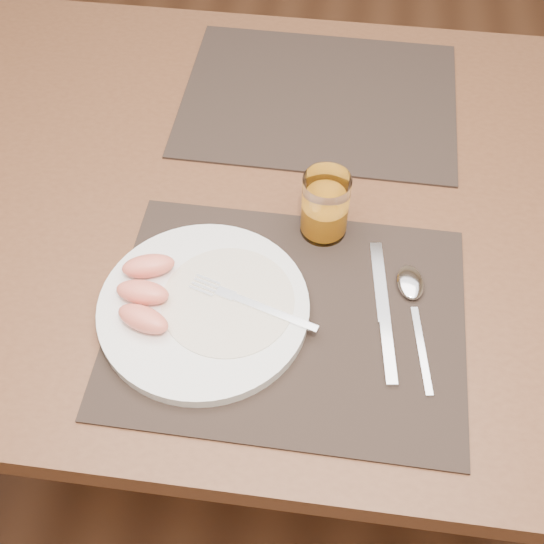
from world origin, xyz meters
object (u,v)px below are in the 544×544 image
Objects in this scene: placemat_far at (319,98)px; spoon at (412,292)px; fork at (243,300)px; knife at (385,322)px; table at (288,230)px; juice_glass at (325,208)px; placemat_near at (287,319)px; plate at (204,308)px.

spoon is at bearing -67.90° from placemat_far.
fork is at bearing -166.82° from spoon.
fork is 0.18m from knife.
juice_glass is at bearing -49.53° from table.
placemat_far is 0.44m from fork.
placemat_far is at bearing 82.14° from fork.
spoon is 1.95× the size of juice_glass.
table is at bearing 96.19° from placemat_near.
knife is at bearing 3.27° from plate.
fork is (-0.06, 0.01, 0.02)m from placemat_near.
placemat_far is 4.57× the size of juice_glass.
fork is at bearing 173.18° from placemat_near.
plate reaches higher than placemat_near.
fork is at bearing -97.86° from placemat_far.
knife is at bearing -74.22° from placemat_far.
plate reaches higher than table.
placemat_far is at bearing 112.10° from spoon.
knife is (0.15, -0.21, 0.09)m from table.
knife is 0.18m from juice_glass.
placemat_far is 0.46m from plate.
juice_glass is (0.14, 0.16, 0.04)m from plate.
fork reaches higher than knife.
plate is at bearing -177.48° from placemat_near.
placemat_far is 1.67× the size of plate.
table is 7.29× the size of spoon.
placemat_near is at bearing -159.88° from spoon.
spoon reaches higher than knife.
spoon is at bearing -37.90° from juice_glass.
juice_glass reaches higher than spoon.
spoon is (0.22, 0.05, -0.01)m from fork.
placemat_far is at bearing 83.48° from table.
placemat_near is at bearing -6.82° from fork.
fork reaches higher than spoon.
knife reaches higher than placemat_far.
table is 0.27m from knife.
fork is 0.17m from juice_glass.
placemat_near is 0.17m from spoon.
knife is (0.12, 0.01, 0.00)m from placemat_near.
plate reaches higher than spoon.
placemat_far is at bearing 96.20° from juice_glass.
placemat_near is at bearing -101.84° from juice_glass.
plate is 1.41× the size of spoon.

